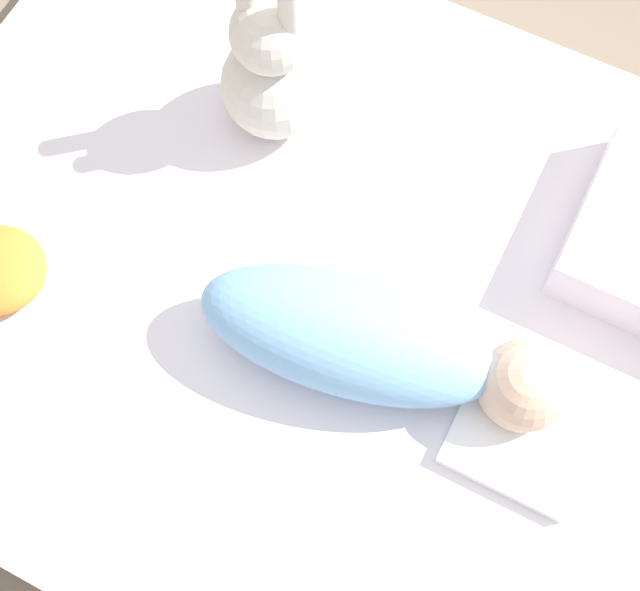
{
  "coord_description": "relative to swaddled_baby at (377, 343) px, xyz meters",
  "views": [
    {
      "loc": [
        -0.27,
        0.45,
        1.41
      ],
      "look_at": [
        -0.06,
        0.04,
        0.27
      ],
      "focal_mm": 50.0,
      "sensor_mm": 36.0,
      "label": 1
    }
  ],
  "objects": [
    {
      "name": "ground_plane",
      "position": [
        0.16,
        -0.07,
        -0.28
      ],
      "size": [
        12.0,
        12.0,
        0.0
      ],
      "primitive_type": "plane",
      "color": "#7A6B56"
    },
    {
      "name": "bunny_plush",
      "position": [
        0.31,
        -0.29,
        0.05
      ],
      "size": [
        0.16,
        0.16,
        0.31
      ],
      "color": "beige",
      "rests_on": "bed_mattress"
    },
    {
      "name": "burp_cloth",
      "position": [
        -0.23,
        0.01,
        -0.06
      ],
      "size": [
        0.18,
        0.16,
        0.02
      ],
      "color": "white",
      "rests_on": "bed_mattress"
    },
    {
      "name": "bed_mattress",
      "position": [
        0.16,
        -0.07,
        -0.18
      ],
      "size": [
        1.27,
        1.09,
        0.22
      ],
      "color": "white",
      "rests_on": "ground_plane"
    },
    {
      "name": "swaddled_baby",
      "position": [
        0.0,
        0.0,
        0.0
      ],
      "size": [
        0.52,
        0.24,
        0.14
      ],
      "rotation": [
        0.0,
        0.0,
        3.32
      ],
      "color": "#7FB7E5",
      "rests_on": "bed_mattress"
    }
  ]
}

